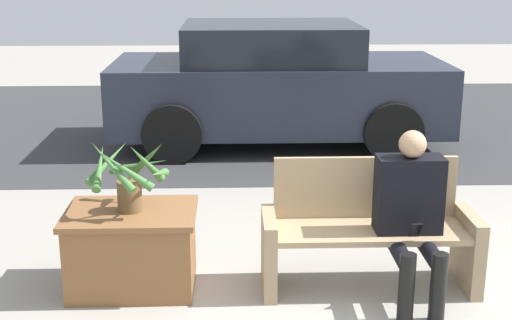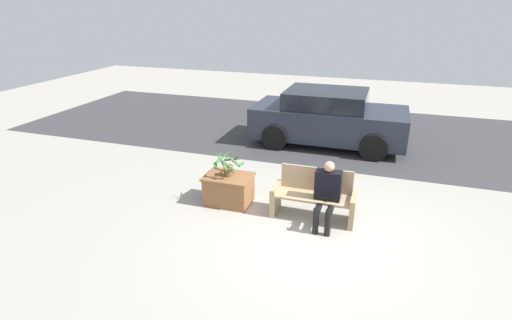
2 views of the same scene
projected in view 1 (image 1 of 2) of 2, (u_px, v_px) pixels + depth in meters
road_surface at (308, 121)px, 10.13m from camera, size 20.00×6.00×0.01m
bench at (368, 231)px, 4.99m from camera, size 1.49×0.52×0.89m
person_seated at (411, 210)px, 4.75m from camera, size 0.45×0.63×1.15m
planter_box at (132, 247)px, 4.97m from camera, size 0.90×0.66×0.57m
potted_plant at (130, 175)px, 4.83m from camera, size 0.57×0.55×0.54m
parked_car at (277, 84)px, 8.77m from camera, size 4.02×1.98×1.48m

